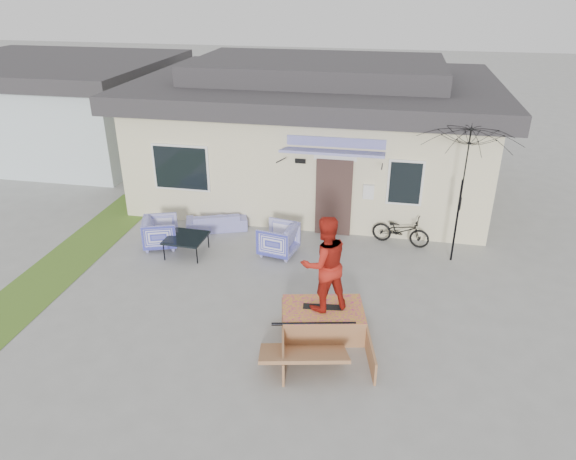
% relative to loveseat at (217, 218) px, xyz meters
% --- Properties ---
extents(ground, '(90.00, 90.00, 0.00)m').
position_rel_loveseat_xyz_m(ground, '(2.16, -4.14, -0.32)').
color(ground, gray).
rests_on(ground, ground).
extents(grass_strip, '(1.40, 8.00, 0.01)m').
position_rel_loveseat_xyz_m(grass_strip, '(-3.04, -2.14, -0.32)').
color(grass_strip, '#406521').
rests_on(grass_strip, ground).
extents(house, '(10.80, 8.49, 4.10)m').
position_rel_loveseat_xyz_m(house, '(2.16, 3.85, 1.62)').
color(house, beige).
rests_on(house, ground).
extents(neighbor_house, '(8.60, 7.60, 3.50)m').
position_rel_loveseat_xyz_m(neighbor_house, '(-8.34, 5.86, 1.46)').
color(neighbor_house, silver).
rests_on(neighbor_house, ground).
extents(loveseat, '(1.71, 1.02, 0.64)m').
position_rel_loveseat_xyz_m(loveseat, '(0.00, 0.00, 0.00)').
color(loveseat, '#2B30AA').
rests_on(loveseat, ground).
extents(armchair_left, '(1.02, 1.05, 0.86)m').
position_rel_loveseat_xyz_m(armchair_left, '(-1.08, -1.26, 0.11)').
color(armchair_left, '#2B30AA').
rests_on(armchair_left, ground).
extents(armchair_right, '(0.95, 0.99, 0.88)m').
position_rel_loveseat_xyz_m(armchair_right, '(1.96, -1.07, 0.12)').
color(armchair_right, '#2B30AA').
rests_on(armchair_right, ground).
extents(coffee_table, '(0.99, 0.99, 0.47)m').
position_rel_loveseat_xyz_m(coffee_table, '(-0.29, -1.53, -0.09)').
color(coffee_table, black).
rests_on(coffee_table, ground).
extents(bicycle, '(1.57, 0.84, 0.95)m').
position_rel_loveseat_xyz_m(bicycle, '(4.96, 0.05, 0.16)').
color(bicycle, black).
rests_on(bicycle, ground).
extents(patio_umbrella, '(2.95, 2.86, 2.20)m').
position_rel_loveseat_xyz_m(patio_umbrella, '(6.21, -0.58, 1.43)').
color(patio_umbrella, black).
rests_on(patio_umbrella, ground).
extents(skate_ramp, '(1.96, 2.36, 0.52)m').
position_rel_loveseat_xyz_m(skate_ramp, '(3.49, -4.08, -0.06)').
color(skate_ramp, '#98643D').
rests_on(skate_ramp, ground).
extents(skateboard, '(0.79, 0.28, 0.05)m').
position_rel_loveseat_xyz_m(skateboard, '(3.48, -4.03, 0.22)').
color(skateboard, black).
rests_on(skateboard, skate_ramp).
extents(skater, '(1.17, 1.09, 1.91)m').
position_rel_loveseat_xyz_m(skater, '(3.48, -4.03, 1.20)').
color(skater, '#A91E14').
rests_on(skater, skateboard).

